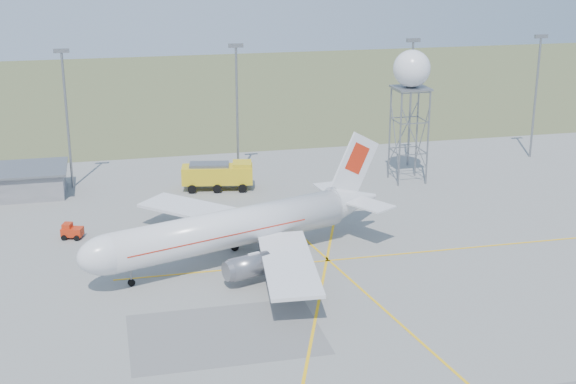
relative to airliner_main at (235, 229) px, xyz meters
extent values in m
cube|color=#4E6035|center=(16.14, 107.80, -4.02)|extent=(400.00, 120.00, 0.03)
cube|color=gray|center=(-28.86, 31.80, -2.23)|extent=(18.00, 9.00, 3.60)
cylinder|color=slate|center=(-18.86, 33.80, 5.97)|extent=(0.36, 0.36, 20.00)
cube|color=slate|center=(-18.86, 33.80, 16.17)|extent=(2.20, 0.50, 0.60)
cylinder|color=slate|center=(6.14, 33.80, 5.97)|extent=(0.36, 0.36, 20.00)
cube|color=slate|center=(6.14, 33.80, 16.17)|extent=(2.20, 0.50, 0.60)
cylinder|color=slate|center=(34.14, 33.80, 5.97)|extent=(0.36, 0.36, 20.00)
cube|color=slate|center=(34.14, 33.80, 16.17)|extent=(2.20, 0.50, 0.60)
cylinder|color=slate|center=(56.14, 33.80, 5.97)|extent=(0.36, 0.36, 20.00)
cube|color=slate|center=(56.14, 33.80, 16.17)|extent=(2.20, 0.50, 0.60)
cylinder|color=silver|center=(-0.63, -0.22, 0.11)|extent=(28.23, 13.41, 4.36)
ellipsoid|color=silver|center=(-14.03, -4.86, 0.11)|extent=(8.03, 6.41, 4.36)
cube|color=black|center=(-15.26, -5.29, 0.77)|extent=(2.35, 2.81, 1.06)
cone|color=silver|center=(15.87, 5.49, 0.44)|extent=(7.61, 6.27, 4.36)
cube|color=silver|center=(15.87, 5.49, 5.02)|extent=(6.71, 2.60, 8.21)
cube|color=red|center=(16.07, 5.57, 5.79)|extent=(3.67, 1.58, 4.21)
cube|color=silver|center=(14.21, 8.61, 0.99)|extent=(5.26, 6.81, 0.20)
cube|color=silver|center=(16.49, 2.02, 0.99)|extent=(5.26, 6.81, 0.20)
cube|color=silver|center=(-2.29, 9.60, -0.98)|extent=(16.06, 16.03, 0.39)
cube|color=silver|center=(4.13, -8.96, -0.98)|extent=(7.29, 17.96, 0.39)
cylinder|color=slate|center=(-3.73, 5.40, -1.96)|extent=(5.15, 3.87, 2.51)
cylinder|color=slate|center=(0.41, -6.55, -1.96)|extent=(5.15, 3.87, 2.51)
cube|color=red|center=(-2.69, -0.93, 0.22)|extent=(22.06, 11.30, 0.13)
cylinder|color=black|center=(-11.97, -4.14, -3.54)|extent=(0.97, 0.97, 0.98)
cube|color=black|center=(1.43, 0.50, -3.54)|extent=(3.17, 6.54, 0.98)
cylinder|color=slate|center=(1.43, 0.50, -3.05)|extent=(0.33, 0.33, 1.96)
cylinder|color=slate|center=(28.57, 23.33, 3.12)|extent=(0.26, 0.26, 14.30)
cylinder|color=slate|center=(32.97, 23.33, 3.12)|extent=(0.26, 0.26, 14.30)
cylinder|color=slate|center=(32.97, 27.73, 3.12)|extent=(0.26, 0.26, 14.30)
cylinder|color=slate|center=(28.57, 27.73, 3.12)|extent=(0.26, 0.26, 14.30)
cube|color=slate|center=(30.77, 25.53, 10.27)|extent=(5.00, 5.00, 0.28)
sphere|color=silver|center=(30.77, 25.53, 13.13)|extent=(5.50, 5.50, 5.50)
cube|color=gold|center=(2.01, 27.80, -1.74)|extent=(10.74, 5.15, 2.52)
cube|color=gold|center=(5.62, 27.17, -0.71)|extent=(3.26, 3.63, 1.60)
cube|color=black|center=(6.41, 27.03, -0.60)|extent=(0.62, 2.95, 1.15)
cube|color=slate|center=(0.88, 28.00, -0.25)|extent=(6.11, 3.69, 0.46)
cube|color=red|center=(-18.41, 11.95, -3.18)|extent=(2.88, 2.29, 1.03)
cube|color=red|center=(-18.95, 12.12, -2.38)|extent=(1.40, 1.62, 0.57)
camera|label=1|loc=(-13.52, -84.38, 31.67)|focal=50.00mm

